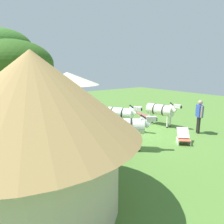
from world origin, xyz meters
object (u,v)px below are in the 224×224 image
(thatched_hut, at_px, (35,124))
(patio_chair_near_lawn, at_px, (73,113))
(patio_dining_table, at_px, (69,115))
(shade_umbrella, at_px, (67,79))
(zebra_nearest_camera, at_px, (119,113))
(standing_watcher, at_px, (199,114))
(acacia_tree_behind_hut, at_px, (0,47))
(guest_beside_umbrella, at_px, (34,112))
(striped_lounge_chair, at_px, (183,138))
(patio_chair_west_end, at_px, (47,121))
(acacia_tree_right_background, at_px, (13,64))
(zebra_toward_hut, at_px, (125,127))
(patio_chair_east_end, at_px, (88,120))
(zebra_by_umbrella, at_px, (161,110))

(thatched_hut, xyz_separation_m, patio_chair_near_lawn, (7.36, -4.59, -1.63))
(thatched_hut, distance_m, patio_dining_table, 7.52)
(shade_umbrella, xyz_separation_m, zebra_nearest_camera, (-2.51, -1.81, -1.84))
(standing_watcher, xyz_separation_m, zebra_nearest_camera, (2.88, 3.05, -0.10))
(acacia_tree_behind_hut, bearing_deg, guest_beside_umbrella, -152.82)
(patio_chair_near_lawn, relative_size, striped_lounge_chair, 0.96)
(patio_chair_west_end, bearing_deg, acacia_tree_right_background, -47.31)
(shade_umbrella, bearing_deg, acacia_tree_right_background, 118.05)
(thatched_hut, height_order, acacia_tree_right_background, acacia_tree_right_background)
(thatched_hut, bearing_deg, zebra_toward_hut, -69.09)
(patio_chair_east_end, bearing_deg, standing_watcher, -69.32)
(patio_chair_west_end, bearing_deg, patio_dining_table, 90.00)
(patio_dining_table, height_order, standing_watcher, standing_watcher)
(zebra_by_umbrella, bearing_deg, guest_beside_umbrella, -43.20)
(patio_dining_table, relative_size, zebra_nearest_camera, 0.79)
(shade_umbrella, height_order, acacia_tree_right_background, acacia_tree_right_background)
(acacia_tree_behind_hut, bearing_deg, standing_watcher, -136.10)
(thatched_hut, height_order, striped_lounge_chair, thatched_hut)
(acacia_tree_behind_hut, bearing_deg, acacia_tree_right_background, 175.57)
(patio_chair_east_end, height_order, acacia_tree_right_background, acacia_tree_right_background)
(zebra_toward_hut, bearing_deg, zebra_by_umbrella, 151.79)
(zebra_nearest_camera, bearing_deg, patio_chair_west_end, -67.25)
(striped_lounge_chair, height_order, zebra_by_umbrella, zebra_by_umbrella)
(patio_chair_near_lawn, height_order, striped_lounge_chair, patio_chair_near_lawn)
(zebra_nearest_camera, xyz_separation_m, zebra_toward_hut, (-2.22, 1.48, 0.04))
(guest_beside_umbrella, xyz_separation_m, zebra_toward_hut, (-5.35, -2.14, 0.04))
(guest_beside_umbrella, relative_size, zebra_by_umbrella, 0.72)
(zebra_by_umbrella, height_order, acacia_tree_right_background, acacia_tree_right_background)
(shade_umbrella, distance_m, zebra_nearest_camera, 3.60)
(patio_chair_west_end, xyz_separation_m, striped_lounge_chair, (-5.83, -4.24, -0.26))
(patio_chair_east_end, bearing_deg, shade_umbrella, 90.00)
(patio_dining_table, distance_m, zebra_by_umbrella, 5.46)
(shade_umbrella, relative_size, patio_chair_near_lawn, 4.03)
(patio_chair_east_end, bearing_deg, patio_chair_near_lawn, 59.15)
(patio_chair_west_end, distance_m, zebra_by_umbrella, 6.58)
(shade_umbrella, relative_size, zebra_toward_hut, 1.90)
(patio_dining_table, bearing_deg, acacia_tree_behind_hut, 47.43)
(patio_chair_east_end, height_order, zebra_nearest_camera, zebra_nearest_camera)
(guest_beside_umbrella, distance_m, zebra_toward_hut, 5.77)
(patio_chair_west_end, xyz_separation_m, acacia_tree_behind_hut, (2.60, 1.52, 4.02))
(patio_chair_west_end, bearing_deg, guest_beside_umbrella, -140.69)
(standing_watcher, distance_m, zebra_by_umbrella, 2.23)
(patio_dining_table, xyz_separation_m, patio_chair_west_end, (0.01, 1.32, -0.14))
(thatched_hut, relative_size, shade_umbrella, 1.37)
(zebra_nearest_camera, distance_m, zebra_toward_hut, 2.67)
(zebra_toward_hut, bearing_deg, shade_umbrella, -134.85)
(thatched_hut, xyz_separation_m, zebra_by_umbrella, (3.11, -8.22, -1.21))
(patio_dining_table, relative_size, patio_chair_near_lawn, 1.80)
(guest_beside_umbrella, bearing_deg, patio_chair_near_lawn, 33.93)
(patio_dining_table, distance_m, zebra_toward_hut, 4.75)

